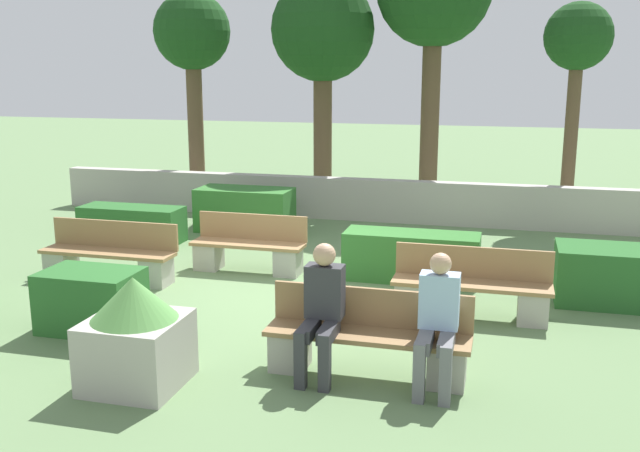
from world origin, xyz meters
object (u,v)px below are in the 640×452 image
bench_right_side (471,291)px  tree_rightmost (578,46)px  person_seated_woman (438,316)px  tree_leftmost (192,39)px  bench_left_side (249,250)px  person_seated_man (322,304)px  bench_back (109,258)px  tree_center_left (323,34)px  planter_corner_left (136,333)px  bench_front (367,343)px

bench_right_side → tree_rightmost: size_ratio=0.45×
person_seated_woman → tree_leftmost: bearing=126.8°
bench_left_side → person_seated_man: size_ratio=1.29×
bench_right_side → bench_back: bearing=178.0°
bench_left_side → tree_rightmost: size_ratio=0.41×
person_seated_woman → tree_center_left: 10.22m
bench_left_side → person_seated_man: 3.97m
bench_left_side → person_seated_man: bearing=-66.4°
bench_back → tree_center_left: size_ratio=0.40×
bench_left_side → tree_center_left: tree_center_left is taller
planter_corner_left → tree_rightmost: tree_rightmost is taller
bench_front → tree_center_left: tree_center_left is taller
bench_front → bench_left_side: 4.08m
tree_leftmost → tree_rightmost: tree_leftmost is taller
bench_front → bench_back: (-4.27, 2.25, -0.00)m
bench_right_side → tree_center_left: 8.60m
bench_front → person_seated_man: person_seated_man is taller
bench_left_side → bench_back: (-1.79, -0.99, 0.01)m
tree_center_left → bench_back: bearing=-102.2°
bench_right_side → person_seated_woman: (-0.21, -2.16, 0.40)m
bench_right_side → tree_leftmost: (-6.54, 6.30, 3.32)m
bench_back → tree_rightmost: size_ratio=0.47×
bench_back → person_seated_woman: (4.98, -2.39, 0.40)m
tree_leftmost → planter_corner_left: bearing=-69.1°
bench_right_side → tree_leftmost: bearing=136.7°
bench_front → person_seated_woman: (0.70, -0.14, 0.40)m
bench_front → tree_leftmost: size_ratio=0.44×
tree_center_left → bench_left_side: bearing=-86.7°
person_seated_man → tree_center_left: size_ratio=0.27×
bench_front → tree_rightmost: 9.31m
planter_corner_left → person_seated_man: bearing=22.0°
bench_right_side → person_seated_man: 2.58m
person_seated_woman → planter_corner_left: person_seated_woman is taller
tree_leftmost → tree_center_left: tree_center_left is taller
bench_left_side → bench_back: bearing=-158.8°
bench_front → tree_rightmost: bearing=73.8°
bench_front → tree_leftmost: tree_leftmost is taller
bench_left_side → tree_leftmost: (-3.14, 5.08, 3.33)m
tree_center_left → tree_rightmost: tree_center_left is taller
bench_right_side → planter_corner_left: (-3.04, -2.84, 0.20)m
person_seated_man → tree_center_left: bearing=104.6°
person_seated_woman → planter_corner_left: bearing=-166.5°
tree_leftmost → tree_center_left: (2.81, 0.65, 0.11)m
planter_corner_left → tree_rightmost: 10.72m
person_seated_man → tree_center_left: (-2.38, 9.10, 3.01)m
bench_front → tree_leftmost: (-5.62, 8.31, 3.32)m
bench_front → tree_leftmost: 10.57m
bench_back → tree_leftmost: (-1.35, 6.07, 3.32)m
bench_back → person_seated_man: bearing=-29.2°
bench_right_side → person_seated_woman: size_ratio=1.47×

